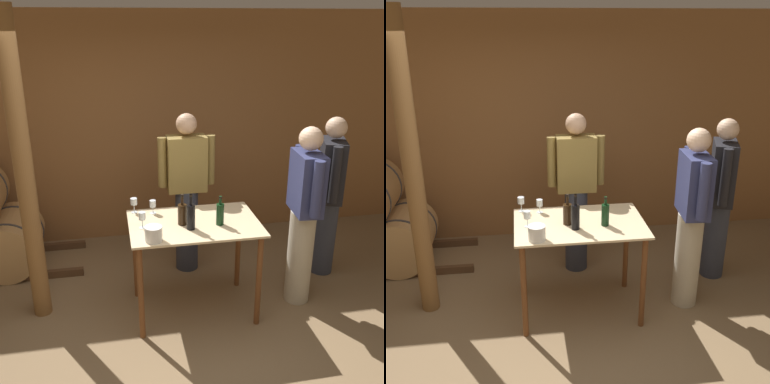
# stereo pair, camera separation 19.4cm
# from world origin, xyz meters

# --- Properties ---
(ground_plane) EXTENTS (14.00, 14.00, 0.00)m
(ground_plane) POSITION_xyz_m (0.00, 0.00, 0.00)
(ground_plane) COLOR brown
(back_wall) EXTENTS (8.40, 0.05, 2.70)m
(back_wall) POSITION_xyz_m (0.00, 2.49, 1.35)
(back_wall) COLOR brown
(back_wall) RESTS_ON ground_plane
(tasting_table) EXTENTS (1.15, 0.76, 0.90)m
(tasting_table) POSITION_xyz_m (0.24, 0.76, 0.74)
(tasting_table) COLOR beige
(tasting_table) RESTS_ON ground_plane
(wooden_post) EXTENTS (0.16, 0.16, 2.70)m
(wooden_post) POSITION_xyz_m (-1.17, 0.97, 1.35)
(wooden_post) COLOR brown
(wooden_post) RESTS_ON ground_plane
(wine_bottle_far_left) EXTENTS (0.08, 0.08, 0.28)m
(wine_bottle_far_left) POSITION_xyz_m (0.13, 0.75, 1.01)
(wine_bottle_far_left) COLOR black
(wine_bottle_far_left) RESTS_ON tasting_table
(wine_bottle_left) EXTENTS (0.07, 0.07, 0.32)m
(wine_bottle_left) POSITION_xyz_m (0.18, 0.64, 1.02)
(wine_bottle_left) COLOR black
(wine_bottle_left) RESTS_ON tasting_table
(wine_bottle_center) EXTENTS (0.07, 0.07, 0.27)m
(wine_bottle_center) POSITION_xyz_m (0.45, 0.68, 1.01)
(wine_bottle_center) COLOR black
(wine_bottle_center) RESTS_ON tasting_table
(wine_glass_near_left) EXTENTS (0.06, 0.06, 0.14)m
(wine_glass_near_left) POSITION_xyz_m (-0.27, 1.08, 1.01)
(wine_glass_near_left) COLOR silver
(wine_glass_near_left) RESTS_ON tasting_table
(wine_glass_near_center) EXTENTS (0.06, 0.06, 0.15)m
(wine_glass_near_center) POSITION_xyz_m (-0.22, 0.74, 1.01)
(wine_glass_near_center) COLOR silver
(wine_glass_near_center) RESTS_ON tasting_table
(wine_glass_near_right) EXTENTS (0.06, 0.06, 0.13)m
(wine_glass_near_right) POSITION_xyz_m (-0.10, 1.03, 0.99)
(wine_glass_near_right) COLOR silver
(wine_glass_near_right) RESTS_ON tasting_table
(ice_bucket) EXTENTS (0.14, 0.14, 0.13)m
(ice_bucket) POSITION_xyz_m (-0.15, 0.47, 0.97)
(ice_bucket) COLOR white
(ice_bucket) RESTS_ON tasting_table
(person_host) EXTENTS (0.34, 0.56, 1.70)m
(person_host) POSITION_xyz_m (1.74, 1.20, 0.90)
(person_host) COLOR #333847
(person_host) RESTS_ON ground_plane
(person_visitor_with_scarf) EXTENTS (0.25, 0.59, 1.73)m
(person_visitor_with_scarf) POSITION_xyz_m (1.26, 0.74, 0.91)
(person_visitor_with_scarf) COLOR #B7AD93
(person_visitor_with_scarf) RESTS_ON ground_plane
(person_visitor_bearded) EXTENTS (0.59, 0.24, 1.72)m
(person_visitor_bearded) POSITION_xyz_m (0.31, 1.54, 0.91)
(person_visitor_bearded) COLOR #333847
(person_visitor_bearded) RESTS_ON ground_plane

